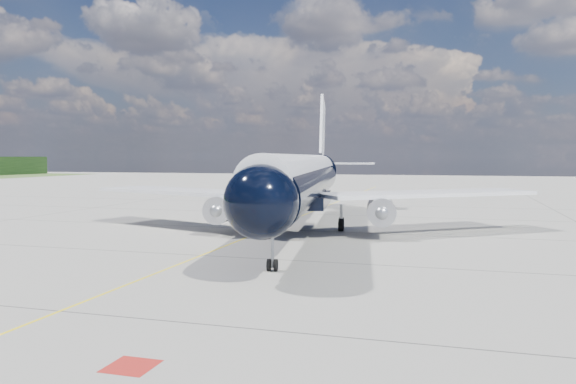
% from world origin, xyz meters
% --- Properties ---
extents(ground, '(320.00, 320.00, 0.00)m').
position_xyz_m(ground, '(0.00, 30.00, 0.00)').
color(ground, gray).
rests_on(ground, ground).
extents(taxiway_centerline, '(0.16, 160.00, 0.01)m').
position_xyz_m(taxiway_centerline, '(0.00, 25.00, 0.00)').
color(taxiway_centerline, yellow).
rests_on(taxiway_centerline, ground).
extents(red_marking, '(1.60, 1.60, 0.01)m').
position_xyz_m(red_marking, '(6.80, -10.00, 0.00)').
color(red_marking, maroon).
rests_on(red_marking, ground).
extents(main_airliner, '(43.33, 53.21, 15.41)m').
position_xyz_m(main_airliner, '(3.58, 25.41, 4.78)').
color(main_airliner, black).
rests_on(main_airliner, ground).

